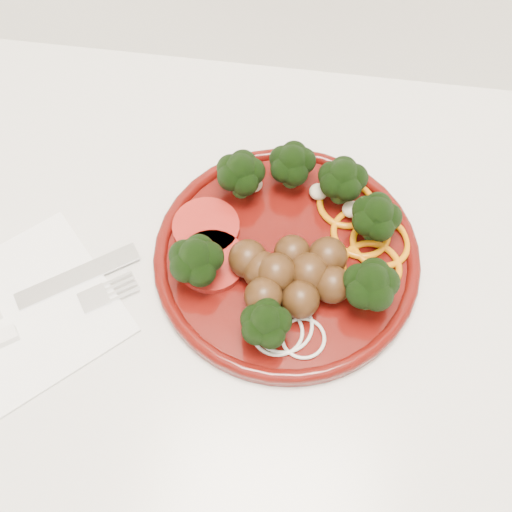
# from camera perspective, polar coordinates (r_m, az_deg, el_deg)

# --- Properties ---
(counter) EXTENTS (2.40, 0.60, 0.90)m
(counter) POSITION_cam_1_polar(r_m,az_deg,el_deg) (1.07, 0.72, -13.41)
(counter) COLOR silver
(counter) RESTS_ON ground
(plate) EXTENTS (0.27, 0.27, 0.06)m
(plate) POSITION_cam_1_polar(r_m,az_deg,el_deg) (0.64, 3.13, 0.53)
(plate) COLOR #450A07
(plate) RESTS_ON counter
(napkin) EXTENTS (0.24, 0.24, 0.00)m
(napkin) POSITION_cam_1_polar(r_m,az_deg,el_deg) (0.67, -19.93, -4.73)
(napkin) COLOR white
(napkin) RESTS_ON counter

